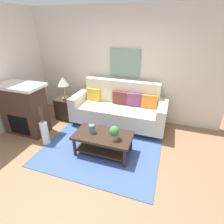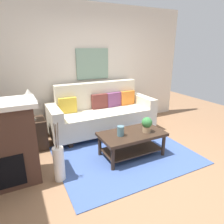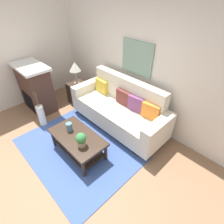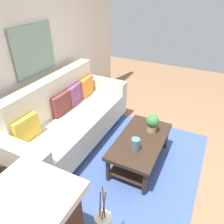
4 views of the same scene
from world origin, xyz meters
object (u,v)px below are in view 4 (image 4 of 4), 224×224
at_px(coffee_table, 140,146).
at_px(tabletop_vase, 135,144).
at_px(throw_pillow_plum, 74,94).
at_px(throw_pillow_mustard, 26,129).
at_px(couch, 69,120).
at_px(throw_pillow_maroon, 61,104).
at_px(potted_plant_tabletop, 152,123).
at_px(framed_painting, 34,50).
at_px(throw_pillow_orange, 86,86).

bearing_deg(coffee_table, tabletop_vase, -178.69).
bearing_deg(coffee_table, throw_pillow_plum, 76.48).
bearing_deg(tabletop_vase, throw_pillow_mustard, 112.17).
xyz_separation_m(couch, throw_pillow_maroon, (-0.00, 0.13, 0.25)).
bearing_deg(throw_pillow_mustard, coffee_table, -59.68).
height_order(throw_pillow_plum, tabletop_vase, throw_pillow_plum).
bearing_deg(throw_pillow_maroon, throw_pillow_plum, 0.00).
relative_size(potted_plant_tabletop, framed_painting, 0.35).
relative_size(throw_pillow_mustard, tabletop_vase, 2.19).
height_order(throw_pillow_mustard, throw_pillow_orange, same).
bearing_deg(potted_plant_tabletop, throw_pillow_mustard, 126.38).
distance_m(throw_pillow_maroon, throw_pillow_plum, 0.35).
xyz_separation_m(couch, potted_plant_tabletop, (0.29, -1.22, 0.14)).
distance_m(couch, tabletop_vase, 1.18).
distance_m(throw_pillow_maroon, tabletop_vase, 1.31).
distance_m(throw_pillow_orange, coffee_table, 1.49).
relative_size(throw_pillow_maroon, potted_plant_tabletop, 1.37).
relative_size(tabletop_vase, framed_painting, 0.22).
relative_size(couch, throw_pillow_maroon, 6.26).
relative_size(couch, throw_pillow_plum, 6.26).
distance_m(throw_pillow_plum, framed_painting, 0.91).
distance_m(throw_pillow_mustard, framed_painting, 1.10).
xyz_separation_m(throw_pillow_mustard, framed_painting, (0.70, 0.34, 0.77)).
bearing_deg(tabletop_vase, throw_pillow_maroon, 82.00).
height_order(throw_pillow_mustard, framed_painting, framed_painting).
relative_size(throw_pillow_mustard, framed_painting, 0.48).
bearing_deg(couch, throw_pillow_orange, 10.10).
distance_m(throw_pillow_orange, framed_painting, 1.10).
height_order(throw_pillow_mustard, throw_pillow_plum, same).
relative_size(throw_pillow_mustard, throw_pillow_plum, 1.00).
height_order(potted_plant_tabletop, framed_painting, framed_painting).
relative_size(throw_pillow_maroon, tabletop_vase, 2.19).
height_order(throw_pillow_orange, framed_painting, framed_painting).
bearing_deg(throw_pillow_maroon, couch, -90.00).
bearing_deg(throw_pillow_maroon, framed_painting, 90.00).
relative_size(throw_pillow_plum, potted_plant_tabletop, 1.37).
bearing_deg(throw_pillow_plum, potted_plant_tabletop, -92.63).
bearing_deg(potted_plant_tabletop, framed_painting, 99.73).
bearing_deg(throw_pillow_orange, framed_painting, 154.17).
relative_size(throw_pillow_maroon, throw_pillow_orange, 1.00).
distance_m(couch, throw_pillow_maroon, 0.28).
relative_size(throw_pillow_maroon, throw_pillow_plum, 1.00).
bearing_deg(throw_pillow_orange, throw_pillow_mustard, 180.00).
xyz_separation_m(coffee_table, potted_plant_tabletop, (0.25, -0.07, 0.26)).
xyz_separation_m(throw_pillow_maroon, framed_painting, (0.00, 0.34, 0.77)).
bearing_deg(throw_pillow_mustard, throw_pillow_plum, 0.00).
xyz_separation_m(throw_pillow_mustard, potted_plant_tabletop, (0.99, -1.35, -0.11)).
distance_m(throw_pillow_mustard, throw_pillow_plum, 1.06).
height_order(throw_pillow_orange, coffee_table, throw_pillow_orange).
relative_size(throw_pillow_orange, framed_painting, 0.48).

